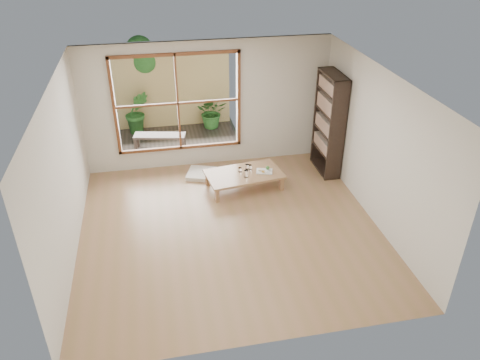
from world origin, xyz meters
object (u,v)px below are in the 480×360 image
(garden_bench, at_px, (160,137))
(low_table, at_px, (244,175))
(bookshelf, at_px, (329,124))
(food_tray, at_px, (265,170))

(garden_bench, bearing_deg, low_table, -40.57)
(low_table, bearing_deg, bookshelf, 4.25)
(bookshelf, bearing_deg, food_tray, -163.70)
(low_table, bearing_deg, garden_bench, 119.82)
(bookshelf, height_order, garden_bench, bookshelf)
(garden_bench, bearing_deg, food_tray, -34.03)
(bookshelf, distance_m, food_tray, 1.61)
(low_table, distance_m, garden_bench, 2.48)
(bookshelf, xyz_separation_m, garden_bench, (-3.33, 1.56, -0.70))
(low_table, distance_m, bookshelf, 1.99)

